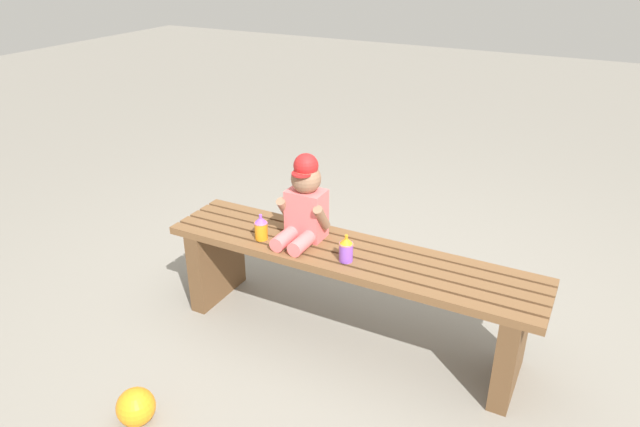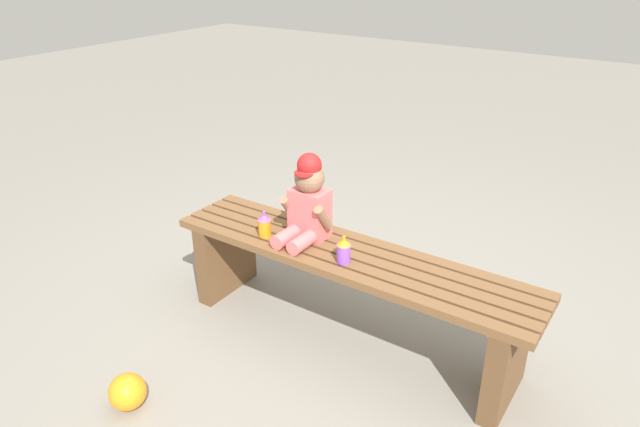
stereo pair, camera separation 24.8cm
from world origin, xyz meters
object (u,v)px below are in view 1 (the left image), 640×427
Objects in this scene: sippy_cup_right at (346,249)px; child_figure at (304,203)px; toy_ball at (136,407)px; park_bench at (348,279)px; sippy_cup_left at (261,228)px.

child_figure is at bearing 158.35° from sippy_cup_right.
child_figure reaches higher than sippy_cup_right.
child_figure reaches higher than toy_ball.
park_bench is 4.26× the size of child_figure.
child_figure is at bearing 73.98° from toy_ball.
sippy_cup_right reaches higher than park_bench.
sippy_cup_left is at bearing -149.13° from child_figure.
sippy_cup_left and sippy_cup_right have the same top height.
sippy_cup_right is 0.82× the size of toy_ball.
park_bench reaches higher than toy_ball.
sippy_cup_right is (0.43, 0.00, 0.00)m from sippy_cup_left.
child_figure reaches higher than sippy_cup_left.
sippy_cup_left is at bearing -168.61° from park_bench.
park_bench is 11.44× the size of toy_ball.
park_bench is 13.90× the size of sippy_cup_left.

